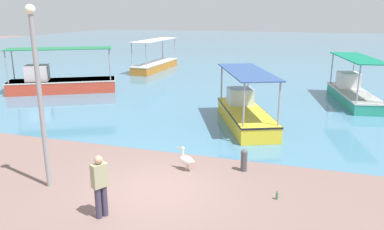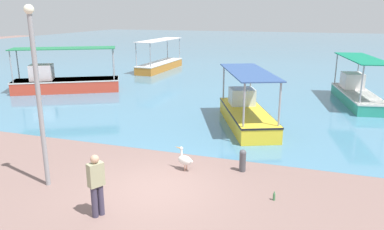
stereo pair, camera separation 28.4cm
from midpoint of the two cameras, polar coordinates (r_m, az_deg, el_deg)
name	(u,v)px [view 1 (the left image)]	position (r m, az deg, el deg)	size (l,w,h in m)	color
ground	(157,189)	(11.47, -6.04, -11.22)	(120.00, 120.00, 0.00)	#7C605A
harbor_water	(280,48)	(57.76, 13.18, 9.97)	(110.00, 90.00, 0.00)	teal
fishing_boat_outer	(59,82)	(26.19, -19.85, 4.75)	(6.81, 4.82, 2.87)	#CD3F2B
fishing_boat_near_left	(353,92)	(23.87, 22.97, 3.30)	(2.73, 6.32, 2.62)	teal
fishing_boat_far_right	(155,64)	(34.35, -5.84, 7.71)	(1.83, 7.05, 2.72)	orange
fishing_boat_far_left	(245,112)	(17.64, 7.61, 0.43)	(3.71, 5.74, 2.55)	yellow
pelican	(186,160)	(12.55, -1.51, -6.83)	(0.78, 0.46, 0.80)	#E0997A
lamp_post	(39,89)	(11.55, -22.95, 3.69)	(0.28, 0.28, 5.33)	gray
mooring_bollard	(244,159)	(12.59, 7.29, -6.71)	(0.23, 0.23, 0.76)	#47474C
fisherman_standing	(100,185)	(9.95, -14.63, -10.22)	(0.39, 0.46, 1.69)	#3C374E
glass_bottle	(277,196)	(11.05, 12.08, -11.96)	(0.07, 0.07, 0.27)	#3F7F4C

